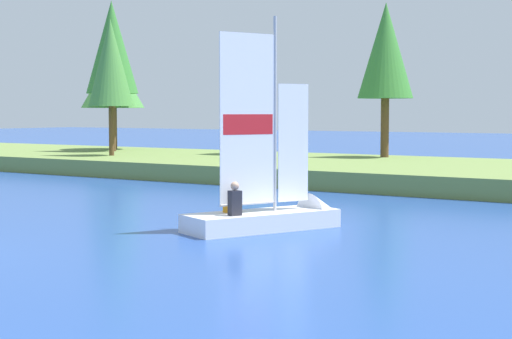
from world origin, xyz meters
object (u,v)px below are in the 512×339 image
at_px(shoreline_tree_midleft, 112,48).
at_px(shoreline_tree_right, 386,51).
at_px(sailboat, 283,211).
at_px(shoreline_tree_midright, 250,83).
at_px(shoreline_tree_left, 113,81).
at_px(shoreline_tree_centre, 111,63).

bearing_deg(shoreline_tree_midleft, shoreline_tree_right, 10.61).
bearing_deg(sailboat, shoreline_tree_midleft, 76.49).
distance_m(shoreline_tree_midleft, shoreline_tree_midright, 8.34).
xyz_separation_m(shoreline_tree_midleft, shoreline_tree_midright, (7.96, 1.48, -1.99)).
bearing_deg(shoreline_tree_left, sailboat, -37.82).
xyz_separation_m(shoreline_tree_midleft, shoreline_tree_centre, (3.01, -3.25, -1.08)).
xyz_separation_m(shoreline_tree_left, shoreline_tree_right, (16.27, 1.16, 1.06)).
xyz_separation_m(shoreline_tree_midleft, sailboat, (20.35, -15.36, -5.90)).
xyz_separation_m(shoreline_tree_midleft, shoreline_tree_right, (14.77, 2.77, -0.64)).
bearing_deg(shoreline_tree_midright, shoreline_tree_midleft, -169.46).
bearing_deg(sailboat, shoreline_tree_right, 40.66).
height_order(shoreline_tree_midright, sailboat, shoreline_tree_midright).
distance_m(shoreline_tree_midright, shoreline_tree_right, 7.06).
bearing_deg(sailboat, shoreline_tree_midright, 59.88).
distance_m(shoreline_tree_left, sailboat, 27.98).
bearing_deg(shoreline_tree_midright, sailboat, -53.66).
xyz_separation_m(shoreline_tree_left, shoreline_tree_midleft, (1.51, -1.60, 1.70)).
bearing_deg(shoreline_tree_left, shoreline_tree_midright, -0.75).
height_order(shoreline_tree_midleft, shoreline_tree_midright, shoreline_tree_midleft).
xyz_separation_m(shoreline_tree_left, shoreline_tree_centre, (4.51, -4.86, 0.62)).
relative_size(shoreline_tree_midleft, sailboat, 1.47).
distance_m(shoreline_tree_centre, shoreline_tree_right, 13.22).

